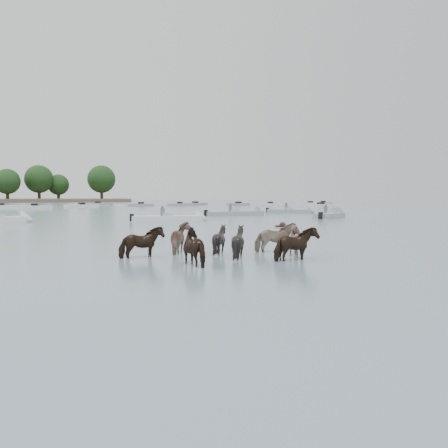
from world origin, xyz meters
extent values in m
plane|color=#495C69|center=(0.00, 0.00, 0.00)|extent=(400.00, 400.00, 0.00)
imported|color=black|center=(-1.27, 0.13, 0.46)|extent=(1.63, 0.99, 1.28)
imported|color=#A0806C|center=(0.40, 1.14, 0.49)|extent=(1.28, 1.45, 1.34)
imported|color=black|center=(1.68, 0.58, 0.45)|extent=(1.40, 1.32, 1.25)
imported|color=#7E6555|center=(3.84, 0.42, 0.49)|extent=(1.62, 0.81, 1.33)
imported|color=black|center=(0.30, -1.97, 0.49)|extent=(1.71, 1.74, 1.34)
imported|color=black|center=(1.97, -0.79, 0.48)|extent=(1.50, 1.43, 1.31)
imported|color=black|center=(3.58, -1.99, 0.47)|extent=(1.67, 1.07, 1.30)
imported|color=#9F826B|center=(4.22, -0.97, 0.44)|extent=(1.41, 1.51, 1.23)
sphere|color=black|center=(9.82, 13.93, 0.12)|extent=(0.44, 0.44, 0.44)
cube|color=black|center=(9.57, 13.93, 0.02)|extent=(0.50, 0.22, 0.18)
cone|color=silver|center=(-7.72, 24.58, 0.20)|extent=(0.90, 1.60, 1.60)
cube|color=silver|center=(3.27, 22.74, 0.20)|extent=(5.90, 2.09, 0.55)
cone|color=silver|center=(6.15, 22.49, 0.20)|extent=(1.03, 1.67, 1.60)
cube|color=#99ADB7|center=(3.27, 22.74, 0.55)|extent=(0.89, 1.18, 0.35)
cube|color=black|center=(0.39, 22.98, 0.35)|extent=(0.38, 0.38, 0.60)
cylinder|color=#595966|center=(2.87, 22.74, 0.75)|extent=(0.36, 0.36, 0.70)
sphere|color=#595966|center=(2.87, 22.74, 1.20)|extent=(0.24, 0.24, 0.24)
cube|color=gray|center=(11.87, 31.98, 0.20)|extent=(6.40, 2.13, 0.55)
cone|color=gray|center=(15.01, 32.24, 0.20)|extent=(1.03, 1.67, 1.60)
cube|color=#99ADB7|center=(11.87, 31.98, 0.55)|extent=(0.89, 1.18, 0.35)
cube|color=black|center=(8.74, 31.71, 0.35)|extent=(0.38, 0.38, 0.60)
cylinder|color=#595966|center=(11.47, 31.98, 0.75)|extent=(0.36, 0.36, 0.70)
sphere|color=#595966|center=(11.47, 31.98, 1.20)|extent=(0.24, 0.24, 0.24)
cube|color=gray|center=(18.97, 24.26, 0.20)|extent=(4.66, 4.52, 0.55)
cone|color=gray|center=(20.75, 25.94, 0.20)|extent=(1.75, 1.78, 1.60)
cube|color=#99ADB7|center=(18.97, 24.26, 0.55)|extent=(1.35, 1.36, 0.35)
cube|color=black|center=(17.19, 22.58, 0.35)|extent=(0.49, 0.49, 0.60)
cylinder|color=#595966|center=(18.57, 24.26, 0.75)|extent=(0.36, 0.36, 0.70)
sphere|color=#595966|center=(18.57, 24.26, 1.20)|extent=(0.24, 0.24, 0.24)
cube|color=gray|center=(20.23, 36.56, 0.20)|extent=(5.41, 3.77, 0.55)
cone|color=gray|center=(22.57, 35.39, 0.20)|extent=(1.52, 1.83, 1.60)
cube|color=#99ADB7|center=(20.23, 36.56, 0.55)|extent=(1.22, 1.36, 0.35)
cube|color=black|center=(17.88, 37.72, 0.35)|extent=(0.47, 0.47, 0.60)
cylinder|color=#595966|center=(19.83, 36.56, 0.75)|extent=(0.36, 0.36, 0.70)
sphere|color=#595966|center=(19.83, 36.56, 1.20)|extent=(0.24, 0.24, 0.24)
cube|color=silver|center=(-16.94, 69.80, 0.22)|extent=(5.99, 2.25, 0.60)
cube|color=black|center=(-16.94, 69.80, 0.60)|extent=(1.12, 1.12, 0.50)
cube|color=silver|center=(-11.28, 64.87, 0.22)|extent=(5.50, 2.51, 0.60)
cube|color=black|center=(-11.28, 64.87, 0.60)|extent=(1.18, 1.18, 0.50)
cube|color=silver|center=(-4.12, 72.26, 0.22)|extent=(6.11, 3.21, 0.60)
cube|color=black|center=(-4.12, 72.26, 0.60)|extent=(1.25, 1.25, 0.50)
cube|color=gray|center=(-1.03, 88.89, 0.22)|extent=(5.90, 3.45, 0.60)
cube|color=black|center=(-1.03, 88.89, 0.60)|extent=(1.29, 1.29, 0.50)
cube|color=gray|center=(6.85, 77.36, 0.22)|extent=(5.06, 2.05, 0.60)
cube|color=black|center=(6.85, 77.36, 0.60)|extent=(1.11, 1.11, 0.50)
cube|color=gray|center=(14.70, 78.40, 0.22)|extent=(5.12, 1.64, 0.60)
cube|color=black|center=(14.70, 78.40, 0.60)|extent=(1.03, 1.03, 0.50)
cube|color=gray|center=(19.22, 84.45, 0.22)|extent=(5.86, 3.79, 0.60)
cube|color=black|center=(19.22, 84.45, 0.60)|extent=(1.33, 1.33, 0.50)
cube|color=gray|center=(27.16, 78.61, 0.22)|extent=(5.19, 3.11, 0.60)
cube|color=black|center=(27.16, 78.61, 0.60)|extent=(1.28, 1.28, 0.50)
cube|color=silver|center=(32.91, 75.12, 0.22)|extent=(5.00, 2.24, 0.60)
cube|color=black|center=(32.91, 75.12, 0.60)|extent=(1.15, 1.15, 0.50)
cube|color=silver|center=(38.70, 64.23, 0.22)|extent=(5.79, 3.46, 0.60)
cube|color=black|center=(38.70, 64.23, 0.60)|extent=(1.30, 1.30, 0.50)
cube|color=silver|center=(44.89, 81.22, 0.22)|extent=(6.11, 2.23, 0.60)
cube|color=black|center=(44.89, 81.22, 0.60)|extent=(1.12, 1.12, 0.50)
cube|color=gray|center=(50.44, 85.78, 0.22)|extent=(4.49, 2.28, 0.60)
cube|color=black|center=(50.44, 85.78, 0.60)|extent=(1.17, 1.17, 0.50)
cylinder|color=#382619|center=(-27.50, 147.41, 1.80)|extent=(1.00, 1.00, 3.60)
sphere|color=black|center=(-27.50, 147.41, 6.49)|extent=(7.99, 7.99, 7.99)
cylinder|color=#382619|center=(-18.71, 153.75, 2.09)|extent=(1.00, 1.00, 4.18)
sphere|color=black|center=(-18.71, 153.75, 7.54)|extent=(9.28, 9.28, 9.28)
cylinder|color=#382619|center=(-12.78, 156.86, 1.60)|extent=(1.00, 1.00, 3.20)
sphere|color=black|center=(-12.78, 156.86, 5.77)|extent=(7.11, 7.11, 7.11)
cylinder|color=#382619|center=(1.49, 153.64, 2.13)|extent=(1.00, 1.00, 4.26)
sphere|color=black|center=(1.49, 153.64, 7.69)|extent=(9.46, 9.46, 9.46)
camera|label=1|loc=(-3.00, -16.47, 2.17)|focal=38.32mm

